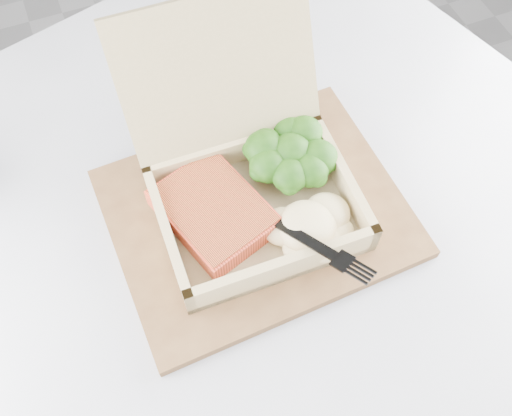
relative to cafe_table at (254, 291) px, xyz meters
name	(u,v)px	position (x,y,z in m)	size (l,w,h in m)	color
floor	(365,322)	(0.30, 0.03, -0.56)	(4.00, 4.00, 0.00)	#929297
cafe_table	(254,291)	(0.00, 0.00, 0.00)	(1.08, 1.08, 0.75)	black
serving_tray	(257,213)	(0.01, 0.01, 0.20)	(0.32, 0.26, 0.01)	brown
takeout_container	(245,167)	(0.01, 0.04, 0.26)	(0.22, 0.25, 0.19)	#9D885E
salmon_fillet	(214,211)	(-0.04, 0.02, 0.23)	(0.09, 0.12, 0.03)	#EE4E2E
broccoli_pile	(291,158)	(0.06, 0.05, 0.24)	(0.11, 0.11, 0.04)	#2E6717
mashed_potatoes	(307,226)	(0.05, -0.04, 0.24)	(0.10, 0.09, 0.04)	beige
plastic_fork	(281,222)	(0.02, -0.03, 0.25)	(0.08, 0.14, 0.03)	black
receipt	(179,112)	(-0.03, 0.19, 0.20)	(0.08, 0.14, 0.00)	white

